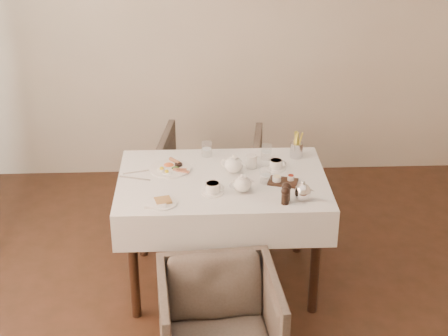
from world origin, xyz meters
The scene contains 20 objects.
table centered at (-0.38, 0.84, 0.64)m, with size 1.28×0.88×0.75m.
armchair_near centered at (-0.43, 0.02, 0.29)m, with size 0.63×0.65×0.59m, color #463A33.
armchair_far centered at (-0.43, 1.66, 0.34)m, with size 0.73×0.75×0.68m, color #463A33.
breakfast_plate centered at (-0.70, 0.98, 0.76)m, with size 0.26×0.26×0.03m.
side_plate centered at (-0.75, 0.53, 0.76)m, with size 0.18×0.18×0.02m.
teapot_centre centered at (-0.31, 0.91, 0.82)m, with size 0.16×0.12×0.13m, color white, non-canonical shape.
teapot_front centered at (-0.27, 0.66, 0.81)m, with size 0.15×0.11×0.12m, color white, non-canonical shape.
creamer centered at (-0.19, 0.98, 0.80)m, with size 0.07×0.07×0.08m, color white.
teacup_near centered at (-0.44, 0.65, 0.78)m, with size 0.13×0.13×0.07m.
teacup_far centered at (-0.04, 0.95, 0.78)m, with size 0.12×0.12×0.06m.
glass_left centered at (-0.47, 1.17, 0.80)m, with size 0.07×0.07×0.10m, color silver.
glass_mid centered at (-0.12, 0.77, 0.80)m, with size 0.07×0.07×0.09m, color silver.
glass_right centered at (-0.08, 1.11, 0.80)m, with size 0.07×0.07×0.10m, color silver.
condiment_board centered at (-0.02, 0.76, 0.77)m, with size 0.20×0.16×0.04m.
pepper_mill_left centered at (-0.04, 0.50, 0.81)m, with size 0.05×0.05×0.11m, color black, non-canonical shape.
pepper_mill_right centered at (-0.03, 0.54, 0.81)m, with size 0.06×0.06×0.11m, color black, non-canonical shape.
silver_pot centered at (0.07, 0.54, 0.82)m, with size 0.12×0.10×0.13m, color white, non-canonical shape.
fries_cup centered at (0.12, 1.13, 0.83)m, with size 0.08×0.08×0.18m.
cutlery_fork centered at (-0.90, 0.95, 0.76)m, with size 0.02×0.19×0.00m, color silver.
cutlery_knife centered at (-0.91, 0.86, 0.76)m, with size 0.02×0.20×0.00m, color silver.
Camera 1 is at (-0.53, -2.91, 2.65)m, focal length 55.00 mm.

